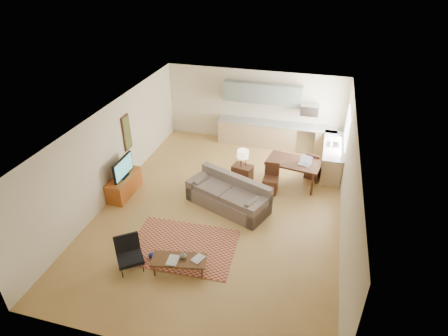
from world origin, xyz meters
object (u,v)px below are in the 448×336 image
(tv_credenza, at_px, (124,185))
(sofa, at_px, (228,194))
(armchair, at_px, (130,255))
(console_table, at_px, (242,176))
(dining_table, at_px, (293,173))
(coffee_table, at_px, (179,265))

(tv_credenza, bearing_deg, sofa, 3.40)
(armchair, distance_m, console_table, 4.40)
(sofa, xyz_separation_m, dining_table, (1.63, 1.66, -0.02))
(sofa, relative_size, armchair, 3.26)
(coffee_table, bearing_deg, tv_credenza, 126.35)
(sofa, distance_m, tv_credenza, 3.14)
(sofa, xyz_separation_m, tv_credenza, (-3.14, -0.19, -0.12))
(console_table, bearing_deg, dining_table, 30.23)
(armchair, height_order, dining_table, dining_table)
(sofa, bearing_deg, armchair, -96.34)
(armchair, distance_m, tv_credenza, 3.11)
(coffee_table, distance_m, dining_table, 4.81)
(sofa, bearing_deg, dining_table, 67.76)
(dining_table, bearing_deg, coffee_table, -105.74)
(tv_credenza, height_order, console_table, console_table)
(coffee_table, relative_size, dining_table, 0.77)
(sofa, relative_size, tv_credenza, 1.86)
(armchair, bearing_deg, console_table, 30.02)
(sofa, xyz_separation_m, armchair, (-1.56, -2.86, -0.05))
(coffee_table, bearing_deg, dining_table, 53.64)
(console_table, height_order, dining_table, dining_table)
(console_table, bearing_deg, tv_credenza, -144.51)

